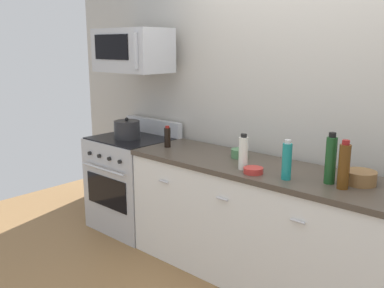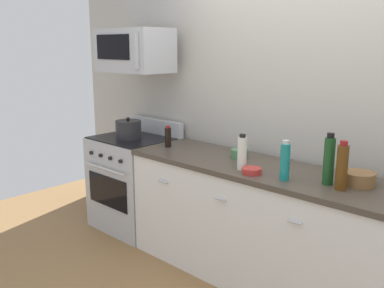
{
  "view_description": "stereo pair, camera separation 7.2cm",
  "coord_description": "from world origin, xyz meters",
  "px_view_note": "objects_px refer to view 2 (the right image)",
  "views": [
    {
      "loc": [
        1.48,
        -2.61,
        1.79
      ],
      "look_at": [
        -0.83,
        -0.05,
        1.0
      ],
      "focal_mm": 39.94,
      "sensor_mm": 36.0,
      "label": 1
    },
    {
      "loc": [
        1.53,
        -2.57,
        1.79
      ],
      "look_at": [
        -0.83,
        -0.05,
        1.0
      ],
      "focal_mm": 39.94,
      "sensor_mm": 36.0,
      "label": 2
    }
  ],
  "objects_px": {
    "range_oven": "(134,182)",
    "bottle_vinegar_white": "(242,153)",
    "bottle_sparkling_teal": "(285,161)",
    "bowl_wooden_salad": "(359,178)",
    "bowl_red_small": "(252,171)",
    "microwave": "(134,50)",
    "stockpot": "(128,129)",
    "bowl_green_glaze": "(239,153)",
    "bottle_soy_sauce_dark": "(168,137)",
    "bottle_wine_green": "(329,160)",
    "bottle_wine_amber": "(342,167)"
  },
  "relations": [
    {
      "from": "microwave",
      "to": "bottle_sparkling_teal",
      "type": "height_order",
      "value": "microwave"
    },
    {
      "from": "range_oven",
      "to": "bottle_vinegar_white",
      "type": "bearing_deg",
      "value": -6.34
    },
    {
      "from": "microwave",
      "to": "bowl_green_glaze",
      "type": "relative_size",
      "value": 5.42
    },
    {
      "from": "bottle_soy_sauce_dark",
      "to": "bowl_red_small",
      "type": "bearing_deg",
      "value": -8.91
    },
    {
      "from": "bottle_vinegar_white",
      "to": "bottle_wine_green",
      "type": "bearing_deg",
      "value": 10.11
    },
    {
      "from": "bottle_sparkling_teal",
      "to": "stockpot",
      "type": "xyz_separation_m",
      "value": [
        -1.79,
        0.11,
        -0.04
      ]
    },
    {
      "from": "bowl_red_small",
      "to": "bottle_soy_sauce_dark",
      "type": "bearing_deg",
      "value": 171.09
    },
    {
      "from": "bowl_green_glaze",
      "to": "bottle_wine_green",
      "type": "bearing_deg",
      "value": -9.92
    },
    {
      "from": "bowl_wooden_salad",
      "to": "bowl_green_glaze",
      "type": "bearing_deg",
      "value": 178.6
    },
    {
      "from": "range_oven",
      "to": "bottle_wine_amber",
      "type": "relative_size",
      "value": 3.43
    },
    {
      "from": "bottle_soy_sauce_dark",
      "to": "bottle_wine_green",
      "type": "bearing_deg",
      "value": -0.55
    },
    {
      "from": "bottle_wine_green",
      "to": "range_oven",
      "type": "bearing_deg",
      "value": 178.57
    },
    {
      "from": "bottle_wine_green",
      "to": "stockpot",
      "type": "xyz_separation_m",
      "value": [
        -2.04,
        -0.0,
        -0.07
      ]
    },
    {
      "from": "bottle_wine_green",
      "to": "bottle_sparkling_teal",
      "type": "height_order",
      "value": "bottle_wine_green"
    },
    {
      "from": "microwave",
      "to": "bottle_sparkling_teal",
      "type": "bearing_deg",
      "value": -6.63
    },
    {
      "from": "microwave",
      "to": "bottle_wine_amber",
      "type": "relative_size",
      "value": 2.39
    },
    {
      "from": "bottle_vinegar_white",
      "to": "bowl_wooden_salad",
      "type": "height_order",
      "value": "bottle_vinegar_white"
    },
    {
      "from": "microwave",
      "to": "bottle_wine_amber",
      "type": "bearing_deg",
      "value": -3.77
    },
    {
      "from": "microwave",
      "to": "bowl_red_small",
      "type": "bearing_deg",
      "value": -8.83
    },
    {
      "from": "stockpot",
      "to": "bowl_wooden_salad",
      "type": "bearing_deg",
      "value": 3.18
    },
    {
      "from": "microwave",
      "to": "bowl_red_small",
      "type": "distance_m",
      "value": 1.76
    },
    {
      "from": "microwave",
      "to": "range_oven",
      "type": "bearing_deg",
      "value": -90.29
    },
    {
      "from": "microwave",
      "to": "bowl_green_glaze",
      "type": "xyz_separation_m",
      "value": [
        1.22,
        0.05,
        -0.79
      ]
    },
    {
      "from": "bottle_vinegar_white",
      "to": "bottle_soy_sauce_dark",
      "type": "bearing_deg",
      "value": 172.23
    },
    {
      "from": "bowl_green_glaze",
      "to": "bottle_vinegar_white",
      "type": "bearing_deg",
      "value": -49.9
    },
    {
      "from": "bottle_wine_amber",
      "to": "bowl_red_small",
      "type": "xyz_separation_m",
      "value": [
        -0.6,
        -0.1,
        -0.13
      ]
    },
    {
      "from": "bottle_sparkling_teal",
      "to": "stockpot",
      "type": "bearing_deg",
      "value": 176.49
    },
    {
      "from": "range_oven",
      "to": "bowl_wooden_salad",
      "type": "height_order",
      "value": "range_oven"
    },
    {
      "from": "microwave",
      "to": "bottle_vinegar_white",
      "type": "height_order",
      "value": "microwave"
    },
    {
      "from": "bowl_red_small",
      "to": "bottle_wine_green",
      "type": "bearing_deg",
      "value": 16.36
    },
    {
      "from": "range_oven",
      "to": "bowl_red_small",
      "type": "distance_m",
      "value": 1.63
    },
    {
      "from": "bottle_vinegar_white",
      "to": "bowl_red_small",
      "type": "height_order",
      "value": "bottle_vinegar_white"
    },
    {
      "from": "microwave",
      "to": "stockpot",
      "type": "distance_m",
      "value": 0.75
    },
    {
      "from": "bottle_soy_sauce_dark",
      "to": "stockpot",
      "type": "relative_size",
      "value": 0.77
    },
    {
      "from": "bottle_wine_green",
      "to": "bottle_soy_sauce_dark",
      "type": "distance_m",
      "value": 1.51
    },
    {
      "from": "microwave",
      "to": "stockpot",
      "type": "relative_size",
      "value": 3.02
    },
    {
      "from": "bottle_sparkling_teal",
      "to": "bowl_red_small",
      "type": "relative_size",
      "value": 1.96
    },
    {
      "from": "range_oven",
      "to": "stockpot",
      "type": "distance_m",
      "value": 0.54
    },
    {
      "from": "bottle_vinegar_white",
      "to": "bowl_red_small",
      "type": "bearing_deg",
      "value": -17.55
    },
    {
      "from": "range_oven",
      "to": "bottle_sparkling_teal",
      "type": "bearing_deg",
      "value": -5.21
    },
    {
      "from": "bottle_sparkling_teal",
      "to": "bowl_wooden_salad",
      "type": "distance_m",
      "value": 0.48
    },
    {
      "from": "bottle_wine_amber",
      "to": "bowl_red_small",
      "type": "relative_size",
      "value": 2.25
    },
    {
      "from": "range_oven",
      "to": "bottle_soy_sauce_dark",
      "type": "distance_m",
      "value": 0.76
    },
    {
      "from": "bottle_soy_sauce_dark",
      "to": "bowl_red_small",
      "type": "relative_size",
      "value": 1.37
    },
    {
      "from": "bottle_soy_sauce_dark",
      "to": "bowl_green_glaze",
      "type": "xyz_separation_m",
      "value": [
        0.69,
        0.13,
        -0.05
      ]
    },
    {
      "from": "bottle_wine_amber",
      "to": "bowl_green_glaze",
      "type": "relative_size",
      "value": 2.27
    },
    {
      "from": "bowl_red_small",
      "to": "range_oven",
      "type": "bearing_deg",
      "value": 172.8
    },
    {
      "from": "microwave",
      "to": "bowl_red_small",
      "type": "height_order",
      "value": "microwave"
    },
    {
      "from": "bottle_soy_sauce_dark",
      "to": "stockpot",
      "type": "bearing_deg",
      "value": -178.21
    },
    {
      "from": "bowl_red_small",
      "to": "bottle_wine_amber",
      "type": "bearing_deg",
      "value": 9.34
    }
  ]
}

